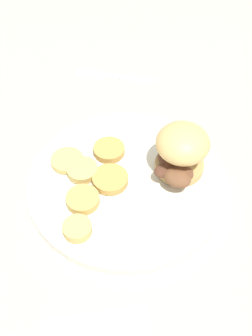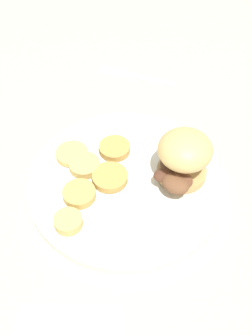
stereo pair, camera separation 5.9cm
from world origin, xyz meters
name	(u,v)px [view 2 (the right image)]	position (x,y,z in m)	size (l,w,h in m)	color
ground_plane	(126,185)	(0.00, 0.00, 0.00)	(4.00, 4.00, 0.00)	#B2A899
dinner_plate	(126,181)	(0.00, 0.00, 0.01)	(0.31, 0.31, 0.02)	white
sandwich	(183,160)	(-0.08, 0.01, 0.06)	(0.09, 0.10, 0.08)	tan
potato_round_0	(79,194)	(0.07, 0.03, 0.02)	(0.05, 0.05, 0.01)	tan
potato_round_1	(68,221)	(0.09, 0.08, 0.02)	(0.04, 0.04, 0.01)	#DBB766
potato_round_2	(115,148)	(0.01, -0.06, 0.02)	(0.05, 0.05, 0.01)	tan
potato_round_3	(72,154)	(0.08, -0.06, 0.02)	(0.05, 0.05, 0.01)	#DBB766
potato_round_4	(84,165)	(0.06, -0.03, 0.02)	(0.05, 0.05, 0.01)	#DBB766
potato_round_5	(110,175)	(0.03, 0.00, 0.02)	(0.06, 0.06, 0.01)	tan
fork	(134,76)	(-0.04, -0.28, 0.00)	(0.15, 0.09, 0.00)	silver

